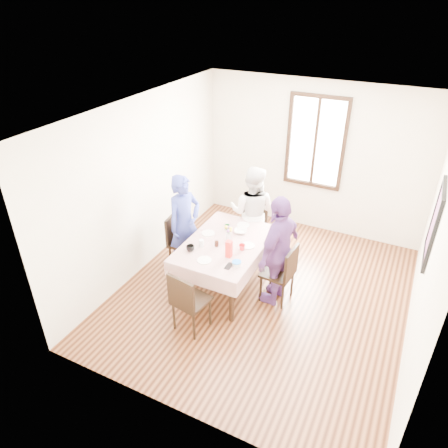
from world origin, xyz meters
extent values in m
plane|color=black|center=(0.00, 0.00, 0.00)|extent=(4.50, 4.50, 0.00)
plane|color=beige|center=(0.00, 2.25, 1.35)|extent=(4.00, 0.00, 4.00)
plane|color=beige|center=(2.00, 0.00, 1.35)|extent=(0.00, 4.50, 4.50)
cube|color=black|center=(0.00, 2.23, 1.65)|extent=(1.02, 0.06, 1.62)
cube|color=white|center=(0.00, 2.24, 1.65)|extent=(0.90, 0.02, 1.50)
cube|color=red|center=(1.98, 0.30, 1.55)|extent=(0.04, 0.76, 0.96)
cube|color=black|center=(-0.59, -0.07, 0.38)|extent=(0.96, 1.46, 0.75)
cube|color=#5D0B0F|center=(-0.59, -0.07, 0.76)|extent=(1.08, 1.58, 0.01)
cube|color=black|center=(-1.40, 0.07, 0.46)|extent=(0.46, 0.46, 0.91)
cube|color=black|center=(0.21, -0.02, 0.46)|extent=(0.45, 0.45, 0.91)
cube|color=black|center=(-0.59, 0.94, 0.46)|extent=(0.46, 0.46, 0.91)
cube|color=black|center=(-0.59, -1.07, 0.46)|extent=(0.48, 0.48, 0.91)
imported|color=navy|center=(-1.38, 0.07, 0.80)|extent=(0.56, 0.68, 1.60)
imported|color=silver|center=(-0.59, 0.92, 0.79)|extent=(0.84, 0.69, 1.58)
imported|color=#5F3377|center=(0.19, -0.02, 0.83)|extent=(0.56, 1.03, 1.66)
imported|color=black|center=(-0.94, -0.48, 0.81)|extent=(0.13, 0.13, 0.09)
imported|color=red|center=(-0.30, -0.14, 0.81)|extent=(0.12, 0.12, 0.09)
imported|color=#0C7226|center=(-0.74, 0.29, 0.80)|extent=(0.12, 0.12, 0.07)
imported|color=white|center=(-0.51, 0.28, 0.79)|extent=(0.24, 0.24, 0.05)
cube|color=red|center=(-0.40, -0.37, 0.89)|extent=(0.08, 0.08, 0.25)
cylinder|color=white|center=(-0.21, -0.51, 0.79)|extent=(0.11, 0.11, 0.06)
cylinder|color=black|center=(-0.67, -0.21, 0.80)|extent=(0.06, 0.06, 0.08)
cylinder|color=silver|center=(-0.86, -0.30, 0.81)|extent=(0.07, 0.07, 0.10)
cube|color=black|center=(-0.30, -0.57, 0.77)|extent=(0.08, 0.16, 0.01)
cylinder|color=silver|center=(-0.58, -0.01, 0.83)|extent=(0.07, 0.07, 0.13)
cylinder|color=white|center=(-0.94, 0.04, 0.77)|extent=(0.20, 0.20, 0.01)
cylinder|color=white|center=(-0.27, 0.00, 0.77)|extent=(0.20, 0.20, 0.01)
cylinder|color=white|center=(-0.57, 0.49, 0.77)|extent=(0.20, 0.20, 0.01)
cylinder|color=white|center=(-0.65, -0.60, 0.77)|extent=(0.20, 0.20, 0.01)
cylinder|color=blue|center=(-0.21, -0.51, 0.82)|extent=(0.12, 0.12, 0.01)
camera|label=1|loc=(1.62, -4.59, 4.01)|focal=33.19mm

